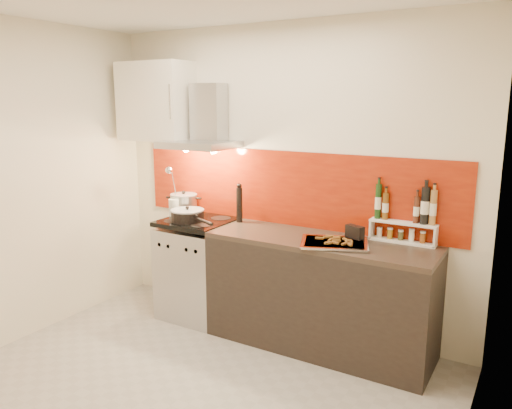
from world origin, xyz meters
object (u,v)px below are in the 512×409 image
Objects in this scene: range_stove at (199,269)px; saute_pan at (188,215)px; stock_pot at (184,204)px; counter at (319,293)px; baking_tray at (335,243)px; pepper_mill at (239,203)px.

range_stove is 1.67× the size of saute_pan.
saute_pan is (-0.04, -0.09, 0.52)m from range_stove.
range_stove is 3.58× the size of stock_pot.
stock_pot is 0.47× the size of saute_pan.
counter is 0.50m from baking_tray.
range_stove is 0.74m from pepper_mill.
pepper_mill reaches higher than saute_pan.
baking_tray is (0.15, -0.09, 0.47)m from counter.
pepper_mill is at bearing 166.50° from baking_tray.
counter is 7.08× the size of stock_pot.
counter is at bearing 4.23° from saute_pan.
pepper_mill is (0.35, 0.16, 0.63)m from range_stove.
pepper_mill is (0.62, 0.01, 0.07)m from stock_pot.
stock_pot is 0.62m from pepper_mill.
counter is 3.01× the size of baking_tray.
counter is 1.34m from saute_pan.
pepper_mill reaches higher than counter.
pepper_mill is (-0.85, 0.15, 0.62)m from counter.
saute_pan is 1.56× the size of pepper_mill.
baking_tray is (1.00, -0.24, -0.15)m from pepper_mill.
saute_pan reaches higher than counter.
counter is at bearing 0.23° from range_stove.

